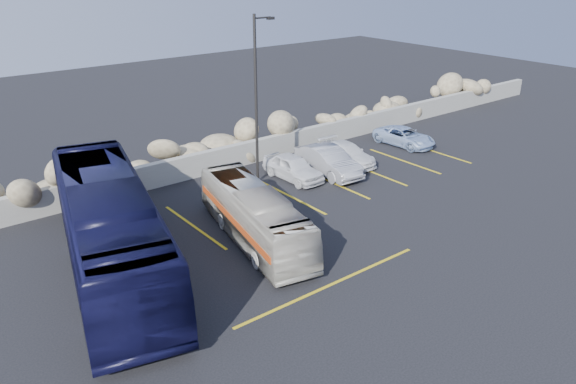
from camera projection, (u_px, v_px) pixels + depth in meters
ground at (356, 277)px, 19.62m from camera, size 90.00×90.00×0.00m
seawall at (188, 167)px, 28.07m from camera, size 60.00×0.40×1.20m
riprap_pile at (176, 148)px, 28.66m from camera, size 54.00×2.80×2.60m
parking_lines at (344, 195)px, 26.29m from camera, size 18.16×9.36×0.01m
lamppost at (257, 96)px, 26.27m from camera, size 1.14×0.18×8.00m
vintage_bus at (255, 215)px, 21.78m from camera, size 3.35×7.93×2.15m
tour_coach at (109, 228)px, 19.44m from camera, size 5.58×12.29×3.33m
car_a at (293, 167)px, 28.00m from camera, size 1.54×3.64×1.23m
car_b at (328, 161)px, 28.61m from camera, size 1.81×4.32×1.39m
car_c at (347, 154)px, 30.16m from camera, size 1.74×3.80×1.08m
car_d at (404, 137)px, 33.00m from camera, size 1.98×3.88×1.05m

